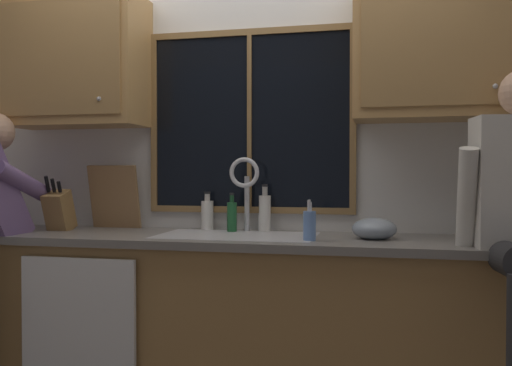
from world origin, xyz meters
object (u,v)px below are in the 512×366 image
knife_block (59,211)px  soap_dispenser (310,225)px  bottle_tall_clear (207,214)px  bottle_green_glass (265,212)px  cutting_board (114,197)px  mixing_bowl (374,229)px  bottle_amber_small (232,216)px

knife_block → soap_dispenser: (1.41, -0.16, -0.03)m
bottle_tall_clear → bottle_green_glass: bearing=-3.4°
cutting_board → bottle_tall_clear: size_ratio=1.73×
mixing_bowl → bottle_amber_small: 0.77m
knife_block → bottle_amber_small: knife_block is taller
soap_dispenser → bottle_amber_small: (-0.46, 0.29, 0.01)m
cutting_board → bottle_amber_small: bearing=-3.9°
mixing_bowl → bottle_green_glass: bearing=160.4°
mixing_bowl → soap_dispenser: bearing=-154.4°
cutting_board → soap_dispenser: size_ratio=1.89×
mixing_bowl → bottle_tall_clear: (-0.92, 0.23, 0.04)m
knife_block → soap_dispenser: size_ratio=1.65×
knife_block → bottle_green_glass: (1.12, 0.20, -0.00)m
soap_dispenser → mixing_bowl: bearing=25.6°
mixing_bowl → soap_dispenser: 0.33m
cutting_board → bottle_green_glass: size_ratio=1.44×
knife_block → cutting_board: size_ratio=0.88×
bottle_green_glass → bottle_amber_small: bottle_green_glass is taller
knife_block → bottle_amber_small: 0.96m
soap_dispenser → bottle_green_glass: (-0.29, 0.35, 0.03)m
cutting_board → bottle_tall_clear: bearing=2.7°
soap_dispenser → bottle_amber_small: 0.55m
bottle_tall_clear → soap_dispenser: bearing=-30.7°
cutting_board → soap_dispenser: (1.17, -0.34, -0.11)m
knife_block → mixing_bowl: knife_block is taller
bottle_amber_small → soap_dispenser: bearing=-32.7°
bottle_green_glass → bottle_amber_small: size_ratio=1.22×
soap_dispenser → bottle_amber_small: size_ratio=0.93×
bottle_green_glass → bottle_amber_small: 0.18m
bottle_tall_clear → bottle_amber_small: size_ratio=1.01×
bottle_tall_clear → mixing_bowl: bearing=-13.9°
soap_dispenser → bottle_amber_small: bottle_amber_small is taller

